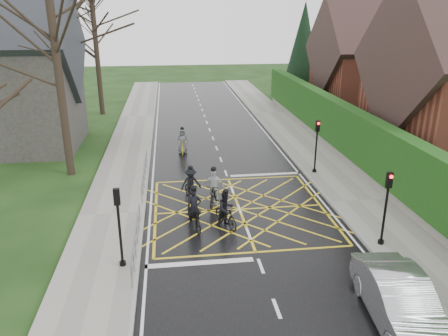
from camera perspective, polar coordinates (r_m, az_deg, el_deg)
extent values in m
plane|color=black|center=(21.09, 2.04, -5.43)|extent=(120.00, 120.00, 0.00)
cube|color=black|center=(21.09, 2.04, -5.42)|extent=(9.00, 80.00, 0.01)
cube|color=gray|center=(22.75, 17.17, -4.20)|extent=(3.00, 80.00, 0.15)
cube|color=gray|center=(21.02, -14.42, -5.96)|extent=(3.00, 80.00, 0.15)
cube|color=slate|center=(28.45, 15.66, 1.38)|extent=(0.50, 38.00, 0.70)
cube|color=#17330E|center=(27.97, 15.99, 4.78)|extent=(0.90, 38.00, 2.80)
cube|color=brown|center=(41.37, 18.79, 10.47)|extent=(9.00, 8.00, 6.00)
cube|color=#33211E|center=(41.05, 19.25, 14.46)|extent=(9.80, 8.80, 8.80)
cube|color=brown|center=(42.19, 23.12, 17.68)|extent=(0.70, 0.70, 1.60)
cylinder|color=black|center=(47.67, 9.95, 9.40)|extent=(0.50, 0.50, 1.20)
cone|color=black|center=(47.09, 10.27, 14.67)|extent=(4.60, 4.60, 10.00)
cube|color=#2D2B28|center=(32.97, -25.73, 8.30)|extent=(8.00, 7.00, 7.00)
cube|color=#26282D|center=(32.58, -26.64, 14.14)|extent=(8.80, 7.80, 7.80)
cylinder|color=black|center=(25.74, -20.71, 10.78)|extent=(0.44, 0.44, 11.00)
cylinder|color=black|center=(33.66, -19.54, 13.64)|extent=(0.44, 0.44, 12.00)
cylinder|color=black|center=(41.47, -16.22, 13.55)|extent=(0.44, 0.44, 10.00)
cylinder|color=slate|center=(17.34, -11.50, -8.06)|extent=(0.05, 5.00, 0.05)
cylinder|color=slate|center=(17.56, -11.40, -9.36)|extent=(0.04, 5.00, 0.04)
cylinder|color=slate|center=(15.45, -11.97, -14.03)|extent=(0.04, 0.04, 1.00)
cylinder|color=slate|center=(19.80, -10.95, -5.98)|extent=(0.04, 0.04, 1.00)
cylinder|color=slate|center=(24.22, -10.40, 0.22)|extent=(0.05, 6.00, 0.05)
cylinder|color=slate|center=(24.38, -10.33, -0.78)|extent=(0.04, 6.00, 0.04)
cylinder|color=slate|center=(21.61, -10.67, -3.68)|extent=(0.04, 0.04, 1.00)
cylinder|color=slate|center=(27.22, -10.05, 1.33)|extent=(0.04, 0.04, 1.00)
cylinder|color=black|center=(25.57, 11.91, 2.35)|extent=(0.10, 0.10, 3.00)
cylinder|color=black|center=(26.00, 11.70, -0.49)|extent=(0.24, 0.24, 0.30)
cube|color=black|center=(25.20, 12.14, 5.39)|extent=(0.22, 0.16, 0.62)
sphere|color=#FF0C0C|center=(25.05, 12.25, 5.72)|extent=(0.14, 0.14, 0.14)
cylinder|color=black|center=(18.38, 20.26, -5.56)|extent=(0.10, 0.10, 3.00)
cylinder|color=black|center=(18.97, 19.77, -9.25)|extent=(0.24, 0.24, 0.30)
cube|color=black|center=(17.86, 20.79, -1.49)|extent=(0.22, 0.16, 0.62)
sphere|color=#FF0C0C|center=(17.70, 21.03, -1.08)|extent=(0.14, 0.14, 0.14)
cylinder|color=black|center=(16.28, -13.44, -8.19)|extent=(0.10, 0.10, 3.00)
cylinder|color=black|center=(16.94, -13.07, -12.23)|extent=(0.24, 0.24, 0.30)
cube|color=black|center=(15.68, -13.84, -3.66)|extent=(0.22, 0.16, 0.62)
sphere|color=#FF0C0C|center=(15.72, -13.85, -2.89)|extent=(0.14, 0.14, 0.14)
imported|color=black|center=(19.27, -3.90, -6.30)|extent=(1.10, 2.10, 1.05)
imported|color=black|center=(19.20, -3.94, -5.19)|extent=(0.73, 0.55, 1.78)
sphere|color=black|center=(18.84, -4.01, -2.67)|extent=(0.28, 0.28, 0.28)
imported|color=black|center=(19.28, 0.26, -6.22)|extent=(1.17, 1.81, 1.06)
imported|color=black|center=(19.25, 0.22, -5.35)|extent=(0.97, 0.88, 1.62)
sphere|color=black|center=(18.91, 0.22, -3.08)|extent=(0.25, 0.25, 0.25)
imported|color=black|center=(22.04, -4.31, -2.95)|extent=(1.09, 1.94, 0.97)
imported|color=black|center=(22.00, -4.35, -2.04)|extent=(1.18, 0.86, 1.64)
sphere|color=black|center=(21.71, -4.41, 0.02)|extent=(0.26, 0.26, 0.26)
imported|color=black|center=(21.37, -1.32, -3.35)|extent=(1.08, 2.03, 1.17)
imported|color=#B3B4B8|center=(21.34, -1.35, -2.48)|extent=(1.13, 0.72, 1.80)
sphere|color=black|center=(21.01, -1.37, -0.16)|extent=(0.28, 0.28, 0.28)
imported|color=gold|center=(29.36, -5.42, 2.88)|extent=(0.70, 1.85, 0.96)
imported|color=#57585E|center=(29.36, -5.45, 3.56)|extent=(0.81, 0.54, 1.63)
sphere|color=black|center=(29.14, -5.50, 5.14)|extent=(0.26, 0.26, 0.26)
imported|color=#ACAEB4|center=(14.68, 22.03, -15.90)|extent=(2.10, 4.85, 1.55)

